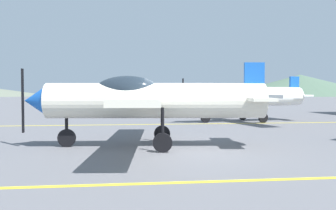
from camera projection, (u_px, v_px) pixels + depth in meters
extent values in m
plane|color=slate|center=(186.00, 148.00, 11.76)|extent=(400.00, 400.00, 0.00)
cube|color=yellow|center=(223.00, 181.00, 7.44)|extent=(80.00, 0.16, 0.01)
cube|color=yellow|center=(160.00, 124.00, 20.39)|extent=(80.00, 0.16, 0.01)
cylinder|color=silver|center=(156.00, 101.00, 12.10)|extent=(7.37, 1.90, 1.18)
cone|color=blue|center=(36.00, 101.00, 12.01)|extent=(0.85, 1.07, 1.00)
cube|color=black|center=(23.00, 101.00, 12.00)|extent=(0.06, 0.13, 2.14)
ellipsoid|color=#1E2833|center=(127.00, 90.00, 12.07)|extent=(2.23, 1.17, 0.97)
cube|color=silver|center=(143.00, 99.00, 12.09)|extent=(2.11, 9.51, 0.17)
cube|color=silver|center=(254.00, 99.00, 12.17)|extent=(1.02, 2.85, 0.11)
cube|color=blue|center=(254.00, 82.00, 12.15)|extent=(0.69, 0.20, 1.29)
cylinder|color=black|center=(67.00, 122.00, 12.06)|extent=(0.11, 0.11, 1.08)
cylinder|color=black|center=(67.00, 138.00, 12.08)|extent=(0.61, 0.19, 0.60)
cylinder|color=black|center=(162.00, 119.00, 13.31)|extent=(0.11, 0.11, 1.08)
cylinder|color=black|center=(162.00, 134.00, 13.33)|extent=(0.61, 0.19, 0.60)
cylinder|color=black|center=(163.00, 125.00, 10.96)|extent=(0.11, 0.11, 1.08)
cylinder|color=black|center=(163.00, 143.00, 10.98)|extent=(0.61, 0.19, 0.60)
cylinder|color=white|center=(250.00, 96.00, 22.39)|extent=(7.38, 2.64, 1.18)
cone|color=blue|center=(190.00, 97.00, 21.10)|extent=(0.94, 1.13, 1.00)
cube|color=black|center=(183.00, 97.00, 20.96)|extent=(0.07, 0.13, 2.14)
ellipsoid|color=#1E2833|center=(236.00, 91.00, 22.07)|extent=(2.30, 1.38, 0.97)
cube|color=white|center=(244.00, 96.00, 22.25)|extent=(3.08, 9.48, 0.17)
cube|color=white|center=(294.00, 95.00, 23.45)|extent=(1.30, 2.88, 0.11)
cube|color=blue|center=(294.00, 86.00, 23.43)|extent=(0.69, 0.26, 1.29)
cylinder|color=black|center=(206.00, 109.00, 21.45)|extent=(0.11, 0.11, 1.08)
cylinder|color=black|center=(206.00, 118.00, 21.47)|extent=(0.61, 0.25, 0.60)
cylinder|color=black|center=(243.00, 107.00, 23.60)|extent=(0.11, 0.11, 1.08)
cylinder|color=black|center=(243.00, 115.00, 23.62)|extent=(0.61, 0.25, 0.60)
cylinder|color=black|center=(263.00, 109.00, 21.37)|extent=(0.11, 0.11, 1.08)
cylinder|color=black|center=(263.00, 118.00, 21.39)|extent=(0.61, 0.25, 0.60)
cone|color=#4C6651|center=(300.00, 85.00, 161.47)|extent=(69.12, 69.12, 9.48)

